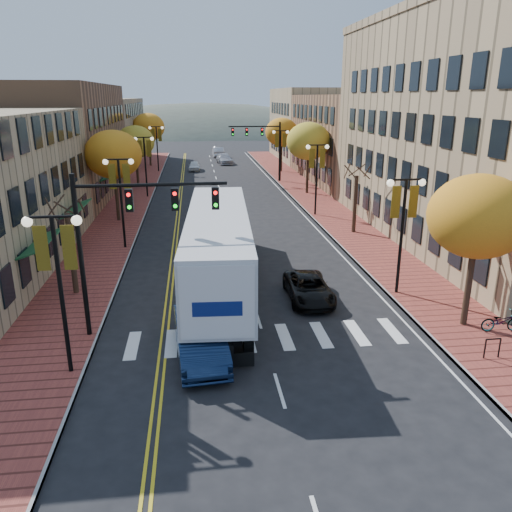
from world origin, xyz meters
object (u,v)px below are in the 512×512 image
object	(u,v)px
black_suv	(309,288)
semi_truck	(218,242)
bicycle	(501,321)
navy_sedan	(200,337)

from	to	relation	value
black_suv	semi_truck	bearing A→B (deg)	155.80
black_suv	bicycle	size ratio (longest dim) A/B	2.59
navy_sedan	bicycle	world-z (taller)	navy_sedan
semi_truck	bicycle	xyz separation A→B (m)	(11.78, -6.85, -2.00)
semi_truck	black_suv	size ratio (longest dim) A/B	3.97
semi_truck	bicycle	size ratio (longest dim) A/B	10.29
navy_sedan	semi_truck	bearing A→B (deg)	76.27
semi_truck	navy_sedan	distance (m)	7.51
bicycle	semi_truck	bearing A→B (deg)	64.09
semi_truck	navy_sedan	world-z (taller)	semi_truck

